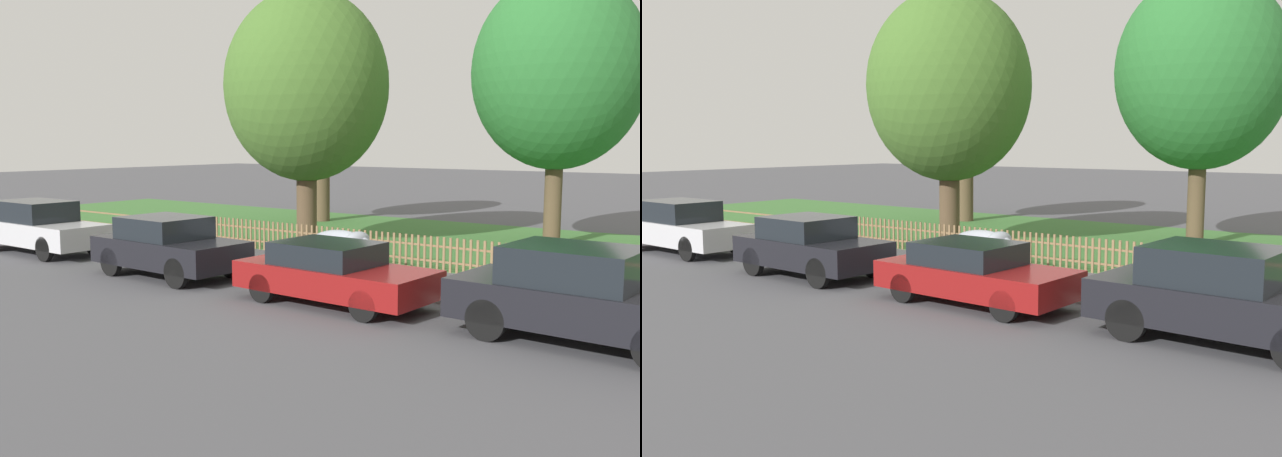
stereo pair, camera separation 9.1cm
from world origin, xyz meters
TOP-DOWN VIEW (x-y plane):
  - ground_plane at (0.00, 0.00)m, footprint 120.00×120.00m
  - kerb_stone at (0.00, 0.10)m, footprint 43.74×0.20m
  - grass_strip at (0.00, 8.07)m, footprint 43.74×9.91m
  - park_fence at (-0.00, 3.13)m, footprint 43.74×0.05m
  - parked_car_black_saloon at (-9.41, -1.10)m, footprint 4.54×1.68m
  - parked_car_navy_estate at (-3.74, -1.27)m, footprint 3.82×1.86m
  - parked_car_red_compact at (0.99, -1.24)m, footprint 3.99×1.79m
  - parked_car_white_van at (5.70, -1.08)m, footprint 4.18×1.95m
  - covered_motorcycle at (-0.44, 1.13)m, footprint 2.02×0.81m
  - tree_nearest_kerb at (-7.83, 10.16)m, footprint 3.94×3.94m
  - tree_behind_motorcycle at (-4.09, 4.40)m, footprint 4.84×4.84m
  - tree_mid_park at (1.73, 8.99)m, footprint 5.02×5.02m

SIDE VIEW (x-z plane):
  - ground_plane at x=0.00m, z-range 0.00..0.00m
  - grass_strip at x=0.00m, z-range 0.00..0.01m
  - kerb_stone at x=0.00m, z-range 0.00..0.12m
  - park_fence at x=0.00m, z-range 0.00..0.85m
  - parked_car_red_compact at x=0.99m, z-range 0.02..1.23m
  - covered_motorcycle at x=-0.44m, z-range 0.12..1.23m
  - parked_car_navy_estate at x=-3.74m, z-range 0.02..1.42m
  - parked_car_black_saloon at x=-9.41m, z-range 0.01..1.49m
  - parked_car_white_van at x=5.70m, z-range 0.01..1.54m
  - tree_nearest_kerb at x=-7.83m, z-range 1.06..7.79m
  - tree_behind_motorcycle at x=-4.09m, z-range 0.96..8.50m
  - tree_mid_park at x=1.73m, z-range 1.13..9.20m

